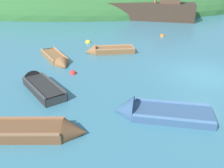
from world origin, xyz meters
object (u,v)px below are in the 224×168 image
Objects in this scene: rowboat_center at (153,113)px; buoy_red at (73,74)px; rowboat_far at (57,59)px; rowboat_outer_right at (35,132)px; buoy_yellow at (88,43)px; sailing_ship at (140,13)px; rowboat_near_dock at (107,51)px; rowboat_outer_left at (40,86)px; buoy_orange at (162,36)px.

rowboat_center is 10.09× the size of buoy_red.
rowboat_far is 7.48m from rowboat_outer_right.
rowboat_far is at bearing -112.02° from buoy_yellow.
sailing_ship is at bearing 75.27° from rowboat_outer_right.
rowboat_outer_left is at bearing 54.10° from rowboat_near_dock.
rowboat_outer_left is (-7.47, -18.92, -0.61)m from sailing_ship.
rowboat_near_dock reaches higher than rowboat_outer_right.
buoy_orange is at bearing 110.96° from sailing_ship.
rowboat_center is 11.04m from buoy_yellow.
sailing_ship is 21.65m from rowboat_center.
buoy_red is (1.22, -2.15, -0.08)m from rowboat_far.
rowboat_outer_right is 11.74m from buoy_yellow.
buoy_orange is (8.01, 6.08, -0.08)m from rowboat_far.
sailing_ship is 4.07× the size of rowboat_center.
sailing_ship is 41.06× the size of buoy_red.
buoy_orange is at bearing 16.47° from buoy_yellow.
buoy_red is at bearing -94.35° from buoy_yellow.
rowboat_center is 12.93m from buoy_orange.
rowboat_far is at bearing -36.17° from rowboat_outer_left.
rowboat_near_dock reaches higher than buoy_red.
rowboat_far is 0.93× the size of rowboat_outer_right.
buoy_orange is (3.33, 12.50, -0.08)m from rowboat_center.
rowboat_outer_left reaches higher than buoy_yellow.
sailing_ship is 20.35m from rowboat_outer_left.
rowboat_near_dock is 3.06m from buoy_yellow.
rowboat_outer_right is at bearing -118.87° from buoy_orange.
rowboat_outer_right is 15.46m from buoy_orange.
buoy_yellow is 1.16× the size of buoy_orange.
buoy_red is at bearing -38.15° from rowboat_center.
rowboat_near_dock is 7.70× the size of buoy_yellow.
rowboat_center reaches higher than rowboat_outer_right.
rowboat_center is at bearing 8.94° from rowboat_far.
sailing_ship is 23.53m from rowboat_outer_right.
sailing_ship is 4.23× the size of rowboat_far.
sailing_ship is 18.28m from buoy_red.
rowboat_outer_left is (-3.28, -5.37, 0.01)m from rowboat_near_dock.
sailing_ship is at bearing -55.67° from rowboat_outer_left.
rowboat_far is 4.55m from buoy_yellow.
rowboat_outer_right reaches higher than buoy_yellow.
rowboat_far is 8.30× the size of buoy_yellow.
buoy_red is (-6.79, -8.23, 0.00)m from buoy_orange.
rowboat_outer_right is (0.69, -3.61, -0.00)m from rowboat_outer_left.
buoy_orange is (6.31, 1.86, 0.00)m from buoy_yellow.
buoy_yellow is at bearing -66.60° from rowboat_near_dock.
rowboat_center is 9.99× the size of buoy_orange.
buoy_orange is at bearing -73.48° from rowboat_outer_left.
rowboat_center reaches higher than rowboat_outer_left.
rowboat_near_dock reaches higher than rowboat_outer_left.
sailing_ship reaches higher than rowboat_outer_right.
buoy_orange is at bearing 99.98° from rowboat_far.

